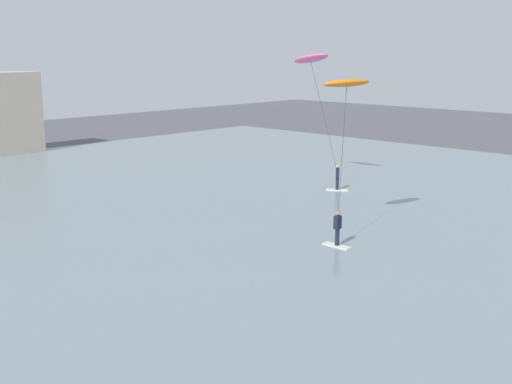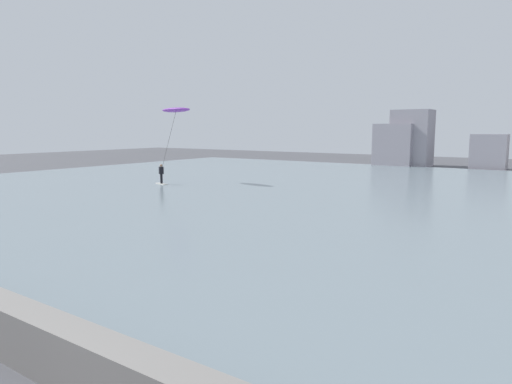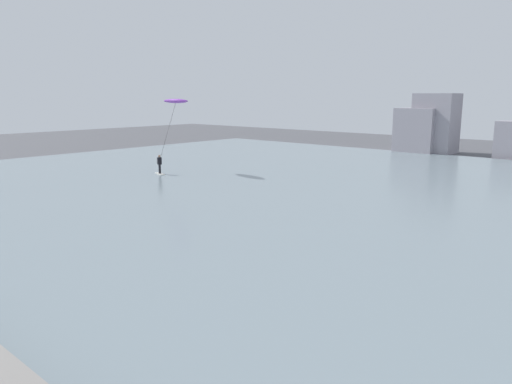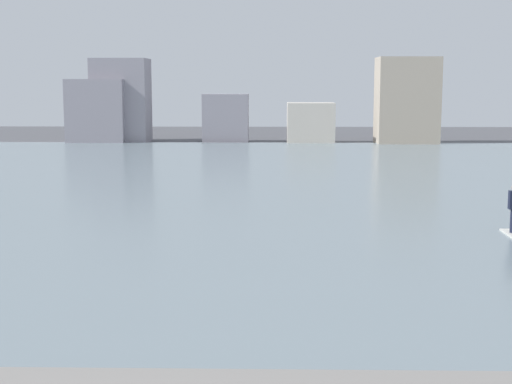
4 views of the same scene
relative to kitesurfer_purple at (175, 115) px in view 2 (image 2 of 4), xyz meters
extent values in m
cube|color=gray|center=(22.18, -24.36, -5.29)|extent=(60.00, 0.70, 1.12)
cube|color=gray|center=(22.18, 2.34, -5.80)|extent=(84.00, 52.00, 0.10)
cube|color=gray|center=(9.60, 29.28, -3.21)|extent=(4.80, 3.51, 5.28)
cube|color=beige|center=(10.00, 30.45, -4.14)|extent=(3.01, 3.10, 3.41)
cube|color=gray|center=(11.41, 30.13, -2.35)|extent=(4.64, 3.67, 7.00)
cube|color=gray|center=(20.28, 29.95, -3.82)|extent=(3.82, 2.47, 4.05)
cube|color=silver|center=(0.54, -2.26, -5.72)|extent=(1.47, 0.85, 0.06)
cylinder|color=black|center=(0.54, -2.26, -5.30)|extent=(0.20, 0.20, 0.78)
cube|color=black|center=(0.54, -2.26, -4.61)|extent=(0.31, 0.39, 0.60)
sphere|color=#9E7051|center=(0.54, -2.26, -4.20)|extent=(0.20, 0.20, 0.20)
cylinder|color=#333333|center=(0.25, -1.04, -2.20)|extent=(0.61, 2.47, 4.93)
ellipsoid|color=purple|center=(-0.04, 0.18, 0.41)|extent=(3.76, 1.72, 0.52)
camera|label=1|loc=(8.52, -26.97, 3.04)|focal=46.53mm
camera|label=2|loc=(28.65, -28.91, -1.21)|focal=32.37mm
camera|label=3|loc=(34.29, -27.82, 0.84)|focal=34.31mm
camera|label=4|loc=(24.23, -33.96, -0.81)|focal=53.05mm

